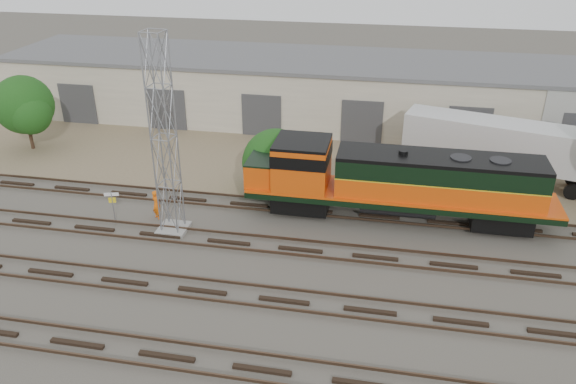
% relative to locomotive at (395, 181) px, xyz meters
% --- Properties ---
extents(ground, '(140.00, 140.00, 0.00)m').
position_rel_locomotive_xyz_m(ground, '(-4.72, -6.00, -2.45)').
color(ground, '#47423A').
rests_on(ground, ground).
extents(dirt_strip, '(80.00, 16.00, 0.02)m').
position_rel_locomotive_xyz_m(dirt_strip, '(-4.72, 9.00, -2.44)').
color(dirt_strip, '#726047').
rests_on(dirt_strip, ground).
extents(tracks, '(80.00, 20.40, 0.28)m').
position_rel_locomotive_xyz_m(tracks, '(-4.72, -9.00, -2.37)').
color(tracks, black).
rests_on(tracks, ground).
extents(warehouse, '(58.40, 10.40, 5.30)m').
position_rel_locomotive_xyz_m(warehouse, '(-4.67, 16.98, 0.20)').
color(warehouse, beige).
rests_on(warehouse, ground).
extents(locomotive, '(17.85, 3.13, 4.29)m').
position_rel_locomotive_xyz_m(locomotive, '(0.00, 0.00, 0.00)').
color(locomotive, black).
rests_on(locomotive, tracks).
extents(signal_tower, '(1.65, 1.65, 11.18)m').
position_rel_locomotive_xyz_m(signal_tower, '(-12.23, -3.69, 2.99)').
color(signal_tower, gray).
rests_on(signal_tower, ground).
extents(sign_post, '(0.81, 0.25, 2.02)m').
position_rel_locomotive_xyz_m(sign_post, '(-15.86, -3.60, -1.04)').
color(sign_post, gray).
rests_on(sign_post, ground).
extents(worker, '(0.79, 0.74, 1.81)m').
position_rel_locomotive_xyz_m(worker, '(-13.67, -2.55, -1.54)').
color(worker, orange).
rests_on(worker, ground).
extents(semi_trailer, '(13.33, 6.01, 4.03)m').
position_rel_locomotive_xyz_m(semi_trailer, '(7.32, 6.90, 0.09)').
color(semi_trailer, silver).
rests_on(semi_trailer, ground).
extents(tree_west, '(4.55, 4.34, 5.67)m').
position_rel_locomotive_xyz_m(tree_west, '(-27.16, 5.75, 0.94)').
color(tree_west, '#382619').
rests_on(tree_west, ground).
extents(tree_mid, '(4.57, 4.35, 4.35)m').
position_rel_locomotive_xyz_m(tree_mid, '(-7.33, 2.40, -0.64)').
color(tree_mid, '#382619').
rests_on(tree_mid, ground).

